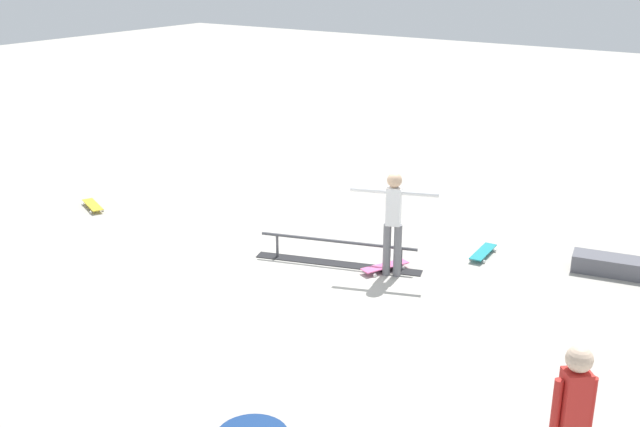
{
  "coord_description": "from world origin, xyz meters",
  "views": [
    {
      "loc": [
        -5.98,
        8.77,
        4.72
      ],
      "look_at": [
        -0.11,
        0.05,
        1.0
      ],
      "focal_mm": 41.98,
      "sensor_mm": 36.0,
      "label": 1
    }
  ],
  "objects_px": {
    "grind_rail": "(338,254)",
    "skate_ledge": "(639,269)",
    "loose_skateboard_teal": "(483,252)",
    "loose_skateboard_yellow": "(93,205)",
    "bystander_red_shirt": "(571,422)",
    "skater_main": "(393,217)",
    "skateboard_main": "(385,266)"
  },
  "relations": [
    {
      "from": "bystander_red_shirt",
      "to": "grind_rail",
      "type": "bearing_deg",
      "value": 102.26
    },
    {
      "from": "grind_rail",
      "to": "skater_main",
      "type": "height_order",
      "value": "skater_main"
    },
    {
      "from": "bystander_red_shirt",
      "to": "loose_skateboard_teal",
      "type": "bearing_deg",
      "value": 78.71
    },
    {
      "from": "grind_rail",
      "to": "bystander_red_shirt",
      "type": "relative_size",
      "value": 1.58
    },
    {
      "from": "grind_rail",
      "to": "bystander_red_shirt",
      "type": "distance_m",
      "value": 5.91
    },
    {
      "from": "skate_ledge",
      "to": "loose_skateboard_teal",
      "type": "xyz_separation_m",
      "value": [
        2.28,
        0.53,
        -0.06
      ]
    },
    {
      "from": "skateboard_main",
      "to": "bystander_red_shirt",
      "type": "bearing_deg",
      "value": -109.38
    },
    {
      "from": "bystander_red_shirt",
      "to": "skate_ledge",
      "type": "bearing_deg",
      "value": 55.56
    },
    {
      "from": "skater_main",
      "to": "skateboard_main",
      "type": "height_order",
      "value": "skater_main"
    },
    {
      "from": "loose_skateboard_yellow",
      "to": "grind_rail",
      "type": "bearing_deg",
      "value": 28.87
    },
    {
      "from": "grind_rail",
      "to": "skater_main",
      "type": "bearing_deg",
      "value": 168.89
    },
    {
      "from": "grind_rail",
      "to": "skater_main",
      "type": "relative_size",
      "value": 1.61
    },
    {
      "from": "skate_ledge",
      "to": "bystander_red_shirt",
      "type": "xyz_separation_m",
      "value": [
        -0.56,
        5.7,
        0.81
      ]
    },
    {
      "from": "bystander_red_shirt",
      "to": "loose_skateboard_yellow",
      "type": "distance_m",
      "value": 10.56
    },
    {
      "from": "bystander_red_shirt",
      "to": "loose_skateboard_teal",
      "type": "distance_m",
      "value": 5.97
    },
    {
      "from": "skate_ledge",
      "to": "skateboard_main",
      "type": "height_order",
      "value": "skate_ledge"
    },
    {
      "from": "skate_ledge",
      "to": "bystander_red_shirt",
      "type": "distance_m",
      "value": 5.79
    },
    {
      "from": "skateboard_main",
      "to": "skater_main",
      "type": "bearing_deg",
      "value": -94.73
    },
    {
      "from": "skate_ledge",
      "to": "skateboard_main",
      "type": "relative_size",
      "value": 2.38
    },
    {
      "from": "loose_skateboard_teal",
      "to": "loose_skateboard_yellow",
      "type": "relative_size",
      "value": 1.0
    },
    {
      "from": "bystander_red_shirt",
      "to": "skater_main",
      "type": "bearing_deg",
      "value": 95.23
    },
    {
      "from": "skate_ledge",
      "to": "loose_skateboard_teal",
      "type": "bearing_deg",
      "value": 12.98
    },
    {
      "from": "grind_rail",
      "to": "skateboard_main",
      "type": "relative_size",
      "value": 3.26
    },
    {
      "from": "grind_rail",
      "to": "loose_skateboard_teal",
      "type": "bearing_deg",
      "value": -155.88
    },
    {
      "from": "grind_rail",
      "to": "bystander_red_shirt",
      "type": "bearing_deg",
      "value": 124.79
    },
    {
      "from": "grind_rail",
      "to": "skate_ledge",
      "type": "bearing_deg",
      "value": -170.04
    },
    {
      "from": "grind_rail",
      "to": "loose_skateboard_yellow",
      "type": "distance_m",
      "value": 5.39
    },
    {
      "from": "loose_skateboard_yellow",
      "to": "skater_main",
      "type": "bearing_deg",
      "value": 29.24
    },
    {
      "from": "skateboard_main",
      "to": "loose_skateboard_teal",
      "type": "relative_size",
      "value": 1.0
    },
    {
      "from": "skater_main",
      "to": "bystander_red_shirt",
      "type": "distance_m",
      "value": 5.24
    },
    {
      "from": "loose_skateboard_yellow",
      "to": "skateboard_main",
      "type": "bearing_deg",
      "value": 30.21
    },
    {
      "from": "grind_rail",
      "to": "skater_main",
      "type": "xyz_separation_m",
      "value": [
        -0.92,
        -0.1,
        0.77
      ]
    }
  ]
}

